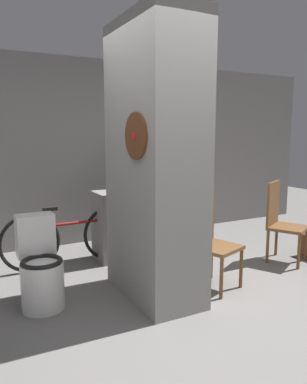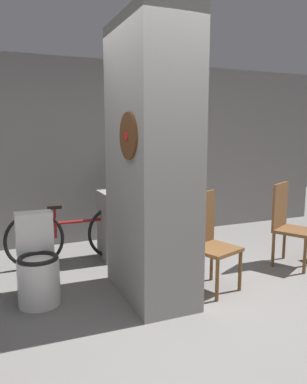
{
  "view_description": "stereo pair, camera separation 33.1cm",
  "coord_description": "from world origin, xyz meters",
  "px_view_note": "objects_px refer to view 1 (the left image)",
  "views": [
    {
      "loc": [
        -1.67,
        -2.55,
        1.58
      ],
      "look_at": [
        0.17,
        0.95,
        0.95
      ],
      "focal_mm": 35.0,
      "sensor_mm": 36.0,
      "label": 1
    },
    {
      "loc": [
        -1.37,
        -2.69,
        1.58
      ],
      "look_at": [
        0.17,
        0.95,
        0.95
      ],
      "focal_mm": 35.0,
      "sensor_mm": 36.0,
      "label": 2
    }
  ],
  "objects_px": {
    "chair_near_pillar": "(210,237)",
    "bottle_tall": "(129,182)",
    "toilet": "(41,269)",
    "chair_by_doorway": "(281,219)",
    "bicycle": "(72,237)"
  },
  "relations": [
    {
      "from": "toilet",
      "to": "chair_by_doorway",
      "type": "relative_size",
      "value": 0.84
    },
    {
      "from": "toilet",
      "to": "chair_near_pillar",
      "type": "relative_size",
      "value": 0.84
    },
    {
      "from": "chair_near_pillar",
      "to": "bottle_tall",
      "type": "bearing_deg",
      "value": 83.82
    },
    {
      "from": "chair_by_doorway",
      "to": "chair_near_pillar",
      "type": "bearing_deg",
      "value": 162.05
    },
    {
      "from": "toilet",
      "to": "bicycle",
      "type": "height_order",
      "value": "toilet"
    },
    {
      "from": "toilet",
      "to": "chair_near_pillar",
      "type": "xyz_separation_m",
      "value": [
        1.63,
        -0.35,
        0.18
      ]
    },
    {
      "from": "chair_near_pillar",
      "to": "bicycle",
      "type": "xyz_separation_m",
      "value": [
        -1.09,
        1.26,
        -0.17
      ]
    },
    {
      "from": "chair_near_pillar",
      "to": "bottle_tall",
      "type": "xyz_separation_m",
      "value": [
        -0.31,
        1.34,
        0.43
      ]
    },
    {
      "from": "bicycle",
      "to": "chair_near_pillar",
      "type": "bearing_deg",
      "value": -49.12
    },
    {
      "from": "toilet",
      "to": "chair_by_doorway",
      "type": "bearing_deg",
      "value": -2.4
    },
    {
      "from": "chair_near_pillar",
      "to": "bicycle",
      "type": "relative_size",
      "value": 0.6
    },
    {
      "from": "bicycle",
      "to": "toilet",
      "type": "bearing_deg",
      "value": -121.0
    },
    {
      "from": "toilet",
      "to": "bottle_tall",
      "type": "xyz_separation_m",
      "value": [
        1.33,
        0.99,
        0.61
      ]
    },
    {
      "from": "chair_near_pillar",
      "to": "bicycle",
      "type": "distance_m",
      "value": 1.67
    },
    {
      "from": "toilet",
      "to": "bottle_tall",
      "type": "relative_size",
      "value": 3.22
    }
  ]
}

